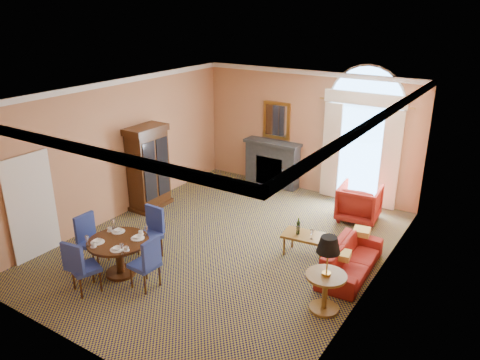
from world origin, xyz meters
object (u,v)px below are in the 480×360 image
Objects in this scene: coffee_table at (306,237)px; side_table at (327,266)px; armoire at (148,169)px; sofa at (351,259)px; dining_table at (119,249)px; armchair at (359,203)px.

coffee_table is 1.80m from side_table.
sofa is (5.27, -0.23, -0.72)m from armoire.
sofa is at bearing 33.58° from dining_table.
dining_table is 0.60× the size of sofa.
armoire is 1.55× the size of side_table.
armoire reaches higher than coffee_table.
armchair is at bearing 101.00° from side_table.
dining_table is at bearing -143.92° from coffee_table.
side_table is (0.05, -1.34, 0.57)m from sofa.
armoire reaches higher than dining_table.
dining_table reaches higher than coffee_table.
side_table reaches higher than armchair.
side_table reaches higher than sofa.
armoire reaches higher than sofa.
armchair is (2.94, 4.68, -0.11)m from dining_table.
armchair is 2.23m from coffee_table.
armoire is at bearing 170.82° from coffee_table.
dining_table is 0.85× the size of side_table.
armchair is at bearing 57.86° from dining_table.
side_table is at bearing -16.50° from armoire.
armchair is 3.72m from side_table.
dining_table is (1.67, -2.62, -0.46)m from armoire.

